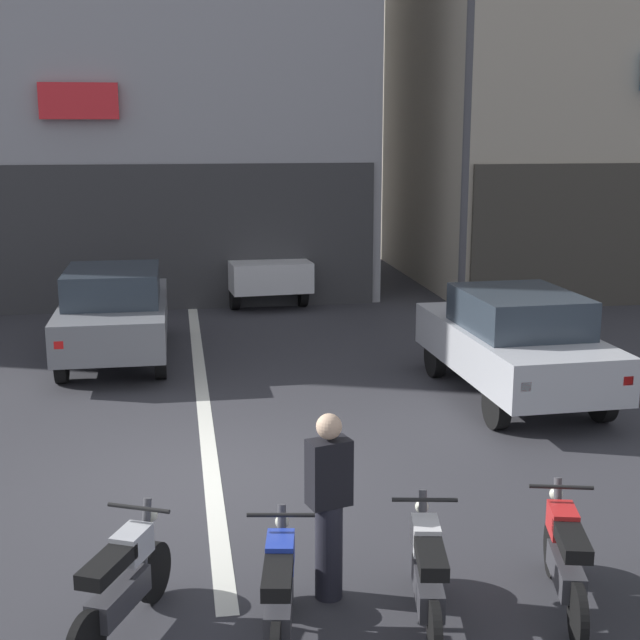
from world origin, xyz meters
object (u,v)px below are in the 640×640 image
(motorcycle_red_row_right_mid, at_px, (565,558))
(person_by_motorcycles, at_px, (329,505))
(car_grey_crossing_near, at_px, (114,311))
(car_white_down_street, at_px, (258,260))
(motorcycle_blue_row_left_mid, at_px, (279,592))
(motorcycle_silver_row_leftmost, at_px, (122,583))
(street_lamp, at_px, (468,107))
(motorcycle_white_row_centre, at_px, (427,574))
(car_silver_parked_kerbside, at_px, (514,341))

(motorcycle_red_row_right_mid, height_order, person_by_motorcycles, person_by_motorcycles)
(car_grey_crossing_near, bearing_deg, motorcycle_red_row_right_mid, -64.57)
(motorcycle_red_row_right_mid, relative_size, person_by_motorcycles, 0.98)
(car_white_down_street, distance_m, person_by_motorcycles, 13.92)
(motorcycle_blue_row_left_mid, relative_size, person_by_motorcycles, 0.99)
(motorcycle_red_row_right_mid, bearing_deg, motorcycle_silver_row_leftmost, 177.30)
(person_by_motorcycles, bearing_deg, street_lamp, 65.55)
(motorcycle_white_row_centre, bearing_deg, motorcycle_red_row_right_mid, 3.47)
(car_silver_parked_kerbside, xyz_separation_m, motorcycle_white_row_centre, (-3.00, -5.82, -0.43))
(car_grey_crossing_near, distance_m, motorcycle_silver_row_leftmost, 8.76)
(car_grey_crossing_near, bearing_deg, motorcycle_white_row_centre, -71.46)
(street_lamp, xyz_separation_m, motorcycle_white_row_centre, (-3.49, -9.82, -3.89))
(car_grey_crossing_near, distance_m, motorcycle_blue_row_left_mid, 9.27)
(car_white_down_street, bearing_deg, person_by_motorcycles, -92.89)
(motorcycle_blue_row_left_mid, bearing_deg, car_silver_parked_kerbside, 54.46)
(car_grey_crossing_near, xyz_separation_m, motorcycle_white_row_centre, (3.01, -8.98, -0.43))
(motorcycle_silver_row_leftmost, height_order, motorcycle_blue_row_left_mid, same)
(car_grey_crossing_near, relative_size, car_silver_parked_kerbside, 0.99)
(street_lamp, bearing_deg, car_white_down_street, 127.03)
(car_grey_crossing_near, xyz_separation_m, car_white_down_street, (3.00, 5.49, 0.00))
(person_by_motorcycles, bearing_deg, motorcycle_red_row_right_mid, -14.35)
(car_grey_crossing_near, distance_m, motorcycle_red_row_right_mid, 9.87)
(motorcycle_white_row_centre, bearing_deg, car_grey_crossing_near, 108.54)
(street_lamp, height_order, motorcycle_red_row_right_mid, street_lamp)
(motorcycle_silver_row_leftmost, bearing_deg, motorcycle_red_row_right_mid, -2.70)
(person_by_motorcycles, bearing_deg, motorcycle_blue_row_left_mid, -127.16)
(motorcycle_blue_row_left_mid, height_order, person_by_motorcycles, person_by_motorcycles)
(car_white_down_street, bearing_deg, street_lamp, -52.97)
(car_silver_parked_kerbside, relative_size, motorcycle_blue_row_left_mid, 2.51)
(car_grey_crossing_near, relative_size, motorcycle_silver_row_leftmost, 2.66)
(motorcycle_silver_row_leftmost, relative_size, motorcycle_red_row_right_mid, 0.94)
(car_silver_parked_kerbside, distance_m, motorcycle_white_row_centre, 6.56)
(motorcycle_silver_row_leftmost, distance_m, person_by_motorcycles, 1.80)
(car_white_down_street, distance_m, motorcycle_white_row_centre, 14.48)
(car_white_down_street, height_order, motorcycle_white_row_centre, car_white_down_street)
(car_grey_crossing_near, relative_size, motorcycle_white_row_centre, 2.48)
(car_silver_parked_kerbside, xyz_separation_m, motorcycle_blue_row_left_mid, (-4.23, -5.92, -0.43))
(motorcycle_red_row_right_mid, xyz_separation_m, person_by_motorcycles, (-1.94, 0.50, 0.40))
(car_silver_parked_kerbside, relative_size, person_by_motorcycles, 2.49)
(car_silver_parked_kerbside, bearing_deg, motorcycle_blue_row_left_mid, -125.54)
(car_white_down_street, distance_m, motorcycle_red_row_right_mid, 14.45)
(car_silver_parked_kerbside, height_order, motorcycle_red_row_right_mid, car_silver_parked_kerbside)
(car_grey_crossing_near, relative_size, street_lamp, 0.57)
(car_grey_crossing_near, xyz_separation_m, person_by_motorcycles, (2.30, -8.41, -0.03))
(car_silver_parked_kerbside, relative_size, motorcycle_silver_row_leftmost, 2.69)
(motorcycle_blue_row_left_mid, bearing_deg, motorcycle_silver_row_leftmost, 164.12)
(car_white_down_street, relative_size, street_lamp, 0.59)
(street_lamp, height_order, motorcycle_blue_row_left_mid, street_lamp)
(car_white_down_street, relative_size, person_by_motorcycles, 2.53)
(car_grey_crossing_near, height_order, car_silver_parked_kerbside, same)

